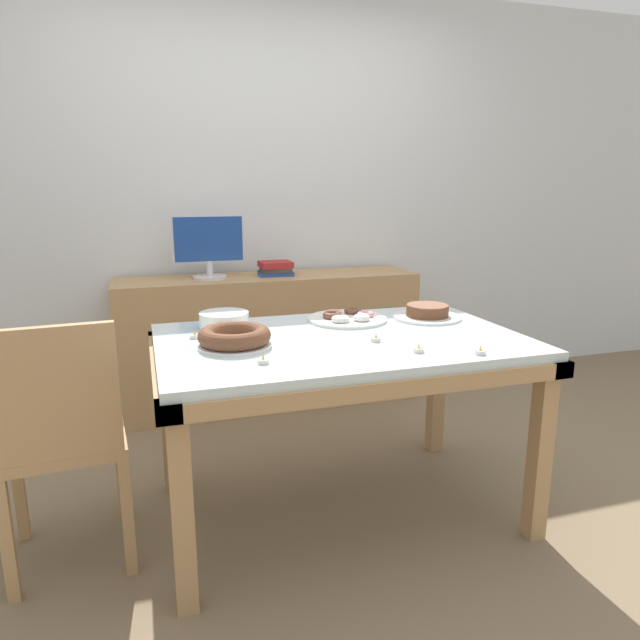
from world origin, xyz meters
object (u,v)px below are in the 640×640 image
at_px(book_stack, 276,268).
at_px(tealight_centre, 263,361).
at_px(pastry_platter, 347,318).
at_px(tealight_near_cakes, 376,339).
at_px(tealight_left_edge, 480,352).
at_px(cake_golden_bundt, 235,337).
at_px(plate_stack, 224,320).
at_px(computer_monitor, 209,247).
at_px(tealight_right_edge, 419,350).
at_px(chair, 62,435).
at_px(cake_chocolate_round, 427,313).
at_px(tealight_near_front, 195,336).

height_order(book_stack, tealight_centre, book_stack).
distance_m(book_stack, pastry_platter, 1.08).
xyz_separation_m(pastry_platter, tealight_near_cakes, (-0.02, -0.37, -0.00)).
distance_m(pastry_platter, tealight_left_edge, 0.70).
height_order(cake_golden_bundt, tealight_left_edge, cake_golden_bundt).
bearing_deg(cake_golden_bundt, tealight_centre, -76.29).
height_order(plate_stack, tealight_near_cakes, plate_stack).
bearing_deg(book_stack, computer_monitor, -179.80).
height_order(book_stack, plate_stack, book_stack).
bearing_deg(tealight_left_edge, tealight_right_edge, 155.50).
xyz_separation_m(chair, tealight_near_cakes, (1.16, -0.05, 0.26)).
bearing_deg(cake_chocolate_round, chair, -170.67).
height_order(computer_monitor, tealight_near_front, computer_monitor).
xyz_separation_m(cake_chocolate_round, plate_stack, (-0.92, 0.09, 0.01)).
height_order(pastry_platter, tealight_near_cakes, pastry_platter).
height_order(chair, tealight_left_edge, chair).
xyz_separation_m(cake_chocolate_round, pastry_platter, (-0.37, 0.07, -0.01)).
bearing_deg(tealight_left_edge, chair, 167.40).
xyz_separation_m(pastry_platter, tealight_centre, (-0.50, -0.52, -0.00)).
distance_m(pastry_platter, plate_stack, 0.55).
relative_size(chair, cake_golden_bundt, 3.38).
relative_size(tealight_left_edge, tealight_near_front, 1.00).
xyz_separation_m(tealight_left_edge, tealight_centre, (-0.77, 0.13, 0.00)).
distance_m(book_stack, tealight_left_edge, 1.76).
xyz_separation_m(pastry_platter, tealight_near_front, (-0.69, -0.11, -0.00)).
xyz_separation_m(cake_golden_bundt, tealight_near_cakes, (0.54, -0.09, -0.03)).
distance_m(cake_golden_bundt, pastry_platter, 0.62).
xyz_separation_m(tealight_centre, tealight_right_edge, (0.57, -0.04, 0.00)).
xyz_separation_m(book_stack, tealight_near_cakes, (0.06, -1.45, -0.09)).
xyz_separation_m(plate_stack, tealight_right_edge, (0.62, -0.58, -0.02)).
bearing_deg(tealight_near_front, cake_golden_bundt, -52.66).
bearing_deg(computer_monitor, tealight_left_edge, -66.28).
bearing_deg(tealight_centre, chair, 163.80).
height_order(book_stack, tealight_right_edge, book_stack).
relative_size(plate_stack, tealight_near_front, 5.25).
distance_m(pastry_platter, tealight_right_edge, 0.56).
height_order(book_stack, tealight_left_edge, book_stack).
bearing_deg(tealight_right_edge, chair, 169.44).
bearing_deg(tealight_near_cakes, plate_stack, 143.54).
bearing_deg(cake_chocolate_round, plate_stack, 174.30).
height_order(chair, tealight_right_edge, chair).
height_order(tealight_near_front, tealight_near_cakes, same).
bearing_deg(tealight_right_edge, tealight_near_front, 149.48).
relative_size(cake_chocolate_round, plate_stack, 1.48).
bearing_deg(tealight_centre, tealight_right_edge, -3.55).
bearing_deg(cake_chocolate_round, tealight_near_cakes, -141.66).
relative_size(chair, tealight_near_cakes, 23.50).
bearing_deg(cake_golden_bundt, chair, -176.18).
relative_size(plate_stack, tealight_near_cakes, 5.25).
relative_size(cake_golden_bundt, pastry_platter, 0.78).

